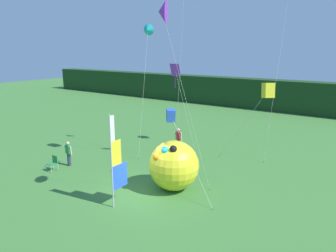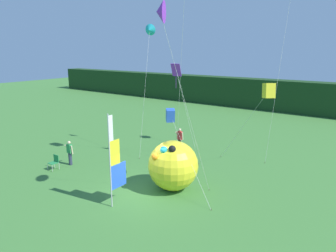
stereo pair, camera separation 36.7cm
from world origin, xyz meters
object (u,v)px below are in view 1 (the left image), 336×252
(folding_chair, at_px, (53,162))
(banner_flag, at_px, (116,162))
(person_mid_field, at_px, (178,139))
(inflatable_balloon, at_px, (174,165))
(person_near_banner, at_px, (69,153))
(kite_cyan_delta_0, at_px, (148,30))
(kite_blue_box_5, at_px, (171,116))
(kite_yellow_box_6, at_px, (268,91))
(kite_purple_diamond_4, at_px, (176,75))
(kite_purple_delta_2, at_px, (163,12))

(folding_chair, bearing_deg, banner_flag, -8.61)
(person_mid_field, distance_m, inflatable_balloon, 6.35)
(person_near_banner, bearing_deg, person_mid_field, 57.33)
(person_near_banner, relative_size, person_mid_field, 0.93)
(folding_chair, xyz_separation_m, kite_cyan_delta_0, (2.16, 6.76, 7.94))
(kite_blue_box_5, bearing_deg, inflatable_balloon, -45.26)
(person_near_banner, bearing_deg, kite_yellow_box_6, 26.91)
(folding_chair, bearing_deg, kite_purple_diamond_4, 48.14)
(kite_purple_diamond_4, bearing_deg, kite_cyan_delta_0, 161.53)
(folding_chair, relative_size, kite_blue_box_5, 0.21)
(person_mid_field, distance_m, folding_chair, 8.60)
(kite_purple_diamond_4, bearing_deg, folding_chair, -131.86)
(banner_flag, bearing_deg, inflatable_balloon, 67.81)
(kite_purple_delta_2, relative_size, kite_purple_diamond_4, 1.43)
(kite_purple_diamond_4, relative_size, kite_yellow_box_6, 1.16)
(kite_purple_diamond_4, xyz_separation_m, kite_yellow_box_6, (5.60, 0.67, -0.66))
(inflatable_balloon, distance_m, kite_yellow_box_6, 6.60)
(inflatable_balloon, distance_m, kite_purple_delta_2, 7.65)
(folding_chair, height_order, kite_purple_diamond_4, kite_purple_diamond_4)
(banner_flag, relative_size, folding_chair, 5.02)
(banner_flag, relative_size, kite_yellow_box_6, 0.82)
(inflatable_balloon, bearing_deg, banner_flag, -112.19)
(banner_flag, relative_size, kite_purple_diamond_4, 0.70)
(banner_flag, height_order, person_near_banner, banner_flag)
(kite_cyan_delta_0, bearing_deg, person_near_banner, -109.31)
(kite_purple_diamond_4, bearing_deg, kite_blue_box_5, -60.97)
(person_near_banner, height_order, folding_chair, person_near_banner)
(banner_flag, height_order, kite_purple_delta_2, kite_purple_delta_2)
(person_near_banner, height_order, inflatable_balloon, inflatable_balloon)
(person_mid_field, relative_size, folding_chair, 1.91)
(person_mid_field, height_order, kite_yellow_box_6, kite_yellow_box_6)
(kite_yellow_box_6, bearing_deg, kite_purple_diamond_4, -173.17)
(inflatable_balloon, xyz_separation_m, kite_blue_box_5, (-0.63, 0.64, 2.47))
(banner_flag, height_order, kite_yellow_box_6, kite_yellow_box_6)
(folding_chair, bearing_deg, inflatable_balloon, 15.06)
(person_mid_field, height_order, folding_chair, person_mid_field)
(folding_chair, distance_m, kite_cyan_delta_0, 10.65)
(kite_purple_delta_2, bearing_deg, banner_flag, -156.59)
(person_near_banner, relative_size, inflatable_balloon, 0.60)
(banner_flag, relative_size, kite_blue_box_5, 1.07)
(kite_yellow_box_6, bearing_deg, person_near_banner, -153.09)
(kite_blue_box_5, bearing_deg, kite_purple_diamond_4, 119.03)
(person_near_banner, distance_m, inflatable_balloon, 7.44)
(kite_cyan_delta_0, height_order, kite_purple_diamond_4, kite_cyan_delta_0)
(inflatable_balloon, height_order, kite_blue_box_5, kite_blue_box_5)
(inflatable_balloon, height_order, kite_cyan_delta_0, kite_cyan_delta_0)
(person_near_banner, height_order, kite_purple_diamond_4, kite_purple_diamond_4)
(person_near_banner, xyz_separation_m, person_mid_field, (4.11, 6.41, 0.07))
(folding_chair, height_order, kite_yellow_box_6, kite_yellow_box_6)
(kite_cyan_delta_0, distance_m, kite_yellow_box_6, 9.27)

